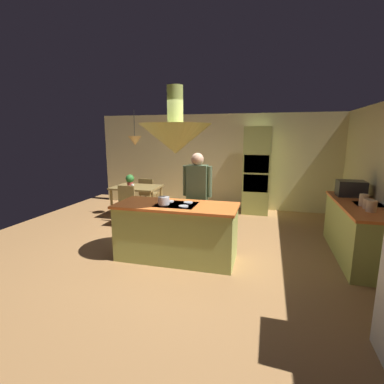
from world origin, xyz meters
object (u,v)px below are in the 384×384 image
object	(u,v)px
chair_facing_island	(125,202)
canister_flour	(372,206)
microwave_on_counter	(351,188)
cooking_pot_on_cooktop	(164,201)
chair_by_back_wall	(148,192)
potted_plant_on_table	(130,180)
dining_table	(137,191)
canister_tea	(364,200)
cup_on_table	(133,186)
kitchen_island	(177,231)
oven_tower	(257,171)
canister_sugar	(367,204)
person_at_island	(197,193)

from	to	relation	value
chair_facing_island	canister_flour	world-z (taller)	canister_flour
microwave_on_counter	cooking_pot_on_cooktop	world-z (taller)	microwave_on_counter
microwave_on_counter	chair_by_back_wall	bearing A→B (deg)	163.68
canister_flour	microwave_on_counter	xyz separation A→B (m)	(0.00, 1.12, 0.06)
potted_plant_on_table	microwave_on_counter	size ratio (longest dim) A/B	0.65
dining_table	chair_facing_island	xyz separation A→B (m)	(0.00, -0.64, -0.15)
canister_tea	cup_on_table	bearing A→B (deg)	164.72
chair_by_back_wall	canister_tea	size ratio (longest dim) A/B	4.69
cup_on_table	cooking_pot_on_cooktop	world-z (taller)	cooking_pot_on_cooktop
kitchen_island	cooking_pot_on_cooktop	distance (m)	0.57
chair_facing_island	dining_table	bearing A→B (deg)	90.00
dining_table	potted_plant_on_table	bearing A→B (deg)	-149.69
oven_tower	potted_plant_on_table	world-z (taller)	oven_tower
microwave_on_counter	cooking_pot_on_cooktop	bearing A→B (deg)	-152.78
kitchen_island	oven_tower	size ratio (longest dim) A/B	0.89
chair_facing_island	canister_tea	xyz separation A→B (m)	(4.54, -0.81, 0.50)
canister_flour	cooking_pot_on_cooktop	world-z (taller)	canister_flour
chair_facing_island	canister_sugar	world-z (taller)	canister_sugar
person_at_island	microwave_on_counter	distance (m)	2.76
oven_tower	person_at_island	world-z (taller)	oven_tower
kitchen_island	dining_table	distance (m)	2.71
kitchen_island	chair_facing_island	xyz separation A→B (m)	(-1.70, 1.46, 0.05)
kitchen_island	chair_facing_island	bearing A→B (deg)	139.38
dining_table	cup_on_table	size ratio (longest dim) A/B	12.33
chair_facing_island	chair_by_back_wall	world-z (taller)	same
oven_tower	kitchen_island	bearing A→B (deg)	-108.73
oven_tower	canister_sugar	size ratio (longest dim) A/B	14.64
potted_plant_on_table	canister_sugar	distance (m)	4.92
potted_plant_on_table	cup_on_table	xyz separation A→B (m)	(0.13, -0.13, -0.12)
chair_facing_island	chair_by_back_wall	xyz separation A→B (m)	(0.00, 1.28, 0.00)
chair_by_back_wall	canister_sugar	distance (m)	5.10
canister_flour	canister_sugar	xyz separation A→B (m)	(0.00, 0.18, -0.01)
cup_on_table	cooking_pot_on_cooktop	bearing A→B (deg)	-52.68
kitchen_island	person_at_island	size ratio (longest dim) A/B	1.16
potted_plant_on_table	canister_tea	distance (m)	4.87
dining_table	potted_plant_on_table	size ratio (longest dim) A/B	3.70
person_at_island	microwave_on_counter	xyz separation A→B (m)	(2.66, 0.73, 0.08)
microwave_on_counter	chair_facing_island	bearing A→B (deg)	179.43
canister_flour	oven_tower	bearing A→B (deg)	120.50
kitchen_island	potted_plant_on_table	size ratio (longest dim) A/B	6.49
chair_facing_island	canister_flour	distance (m)	4.71
chair_by_back_wall	potted_plant_on_table	bearing A→B (deg)	79.54
person_at_island	chair_by_back_wall	world-z (taller)	person_at_island
oven_tower	cooking_pot_on_cooktop	xyz separation A→B (m)	(-1.26, -3.37, -0.11)
person_at_island	canister_tea	distance (m)	2.66
oven_tower	potted_plant_on_table	xyz separation A→B (m)	(-2.93, -1.22, -0.17)
canister_flour	person_at_island	bearing A→B (deg)	171.54
dining_table	chair_facing_island	world-z (taller)	chair_facing_island
person_at_island	oven_tower	bearing A→B (deg)	70.13
person_at_island	chair_by_back_wall	size ratio (longest dim) A/B	1.94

